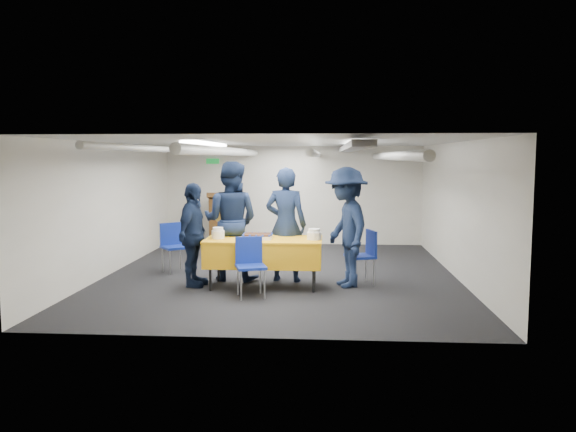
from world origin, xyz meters
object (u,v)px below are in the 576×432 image
object	(u,v)px
sailor_a	(286,224)
sailor_d	(346,227)
chair_near	(250,260)
serving_table	(264,252)
sailor_b	(231,221)
sheet_cake	(258,236)
chair_right	(365,251)
podium	(223,220)
sailor_c	(193,235)
chair_left	(173,242)

from	to	relation	value
sailor_a	sailor_d	distance (m)	1.03
chair_near	sailor_a	size ratio (longest dim) A/B	0.46
serving_table	sailor_b	bearing A→B (deg)	141.20
serving_table	sheet_cake	bearing A→B (deg)	-171.47
chair_near	sailor_b	xyz separation A→B (m)	(-0.47, 1.08, 0.46)
sheet_cake	chair_right	distance (m)	1.76
podium	chair_right	world-z (taller)	podium
chair_right	sailor_b	size ratio (longest dim) A/B	0.44
serving_table	sailor_b	world-z (taller)	sailor_b
sailor_c	sailor_d	size ratio (longest dim) A/B	0.87
sheet_cake	chair_left	distance (m)	2.01
chair_near	chair_right	size ratio (longest dim) A/B	1.00
serving_table	chair_near	distance (m)	0.61
chair_near	sailor_c	size ratio (longest dim) A/B	0.53
serving_table	podium	distance (m)	4.25
sheet_cake	chair_near	xyz separation A→B (m)	(-0.04, -0.58, -0.28)
chair_right	sailor_c	xyz separation A→B (m)	(-2.73, -0.37, 0.29)
serving_table	sailor_c	xyz separation A→B (m)	(-1.12, -0.03, 0.26)
chair_left	sailor_a	xyz separation A→B (m)	(2.07, -0.63, 0.41)
podium	sailor_c	size ratio (longest dim) A/B	0.76
podium	chair_left	bearing A→B (deg)	-96.83
chair_right	chair_left	xyz separation A→B (m)	(-3.37, 0.75, 0.00)
sheet_cake	podium	world-z (taller)	podium
chair_left	serving_table	bearing A→B (deg)	-31.68
sailor_d	sailor_b	bearing A→B (deg)	-117.60
sailor_c	sailor_d	world-z (taller)	sailor_d
sheet_cake	chair_right	world-z (taller)	chair_right
chair_near	sailor_a	world-z (taller)	sailor_a
sailor_a	sailor_c	size ratio (longest dim) A/B	1.15
sheet_cake	chair_left	xyz separation A→B (m)	(-1.66, 1.10, -0.28)
podium	chair_right	distance (m)	4.75
sailor_a	sailor_b	world-z (taller)	sailor_b
chair_right	sailor_a	distance (m)	1.36
serving_table	chair_right	bearing A→B (deg)	11.88
serving_table	sailor_d	bearing A→B (deg)	5.84
serving_table	sheet_cake	xyz separation A→B (m)	(-0.10, -0.01, 0.25)
sheet_cake	podium	size ratio (longest dim) A/B	0.38
podium	chair_near	world-z (taller)	podium
sheet_cake	sailor_c	bearing A→B (deg)	-179.12
chair_right	chair_left	distance (m)	3.45
podium	sheet_cake	bearing A→B (deg)	-71.94
sailor_a	sailor_b	size ratio (longest dim) A/B	0.95
sailor_b	sailor_d	xyz separation A→B (m)	(1.90, -0.36, -0.04)
sheet_cake	sailor_b	world-z (taller)	sailor_b
chair_near	sailor_c	distance (m)	1.17
chair_right	sailor_d	bearing A→B (deg)	-146.81
podium	sailor_a	world-z (taller)	sailor_a
chair_near	sailor_d	distance (m)	1.66
sailor_d	podium	bearing A→B (deg)	-162.10
sailor_a	sailor_d	world-z (taller)	sailor_d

